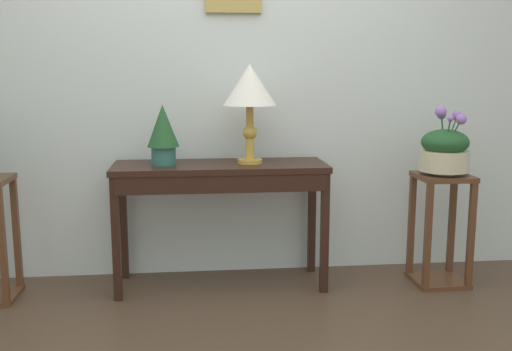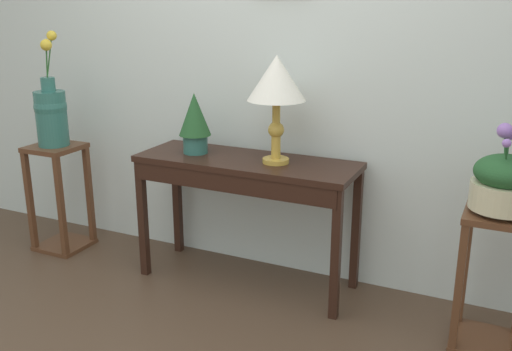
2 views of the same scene
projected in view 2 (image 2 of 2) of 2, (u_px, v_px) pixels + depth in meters
The scene contains 8 objects.
back_wall_with_art at pixel (283, 37), 3.23m from camera, with size 9.00×0.13×2.80m.
console_table at pixel (245, 178), 3.20m from camera, with size 1.25×0.44×0.75m.
table_lamp at pixel (277, 83), 2.99m from camera, with size 0.31×0.31×0.58m.
potted_plant_on_console at pixel (195, 120), 3.26m from camera, with size 0.18×0.18×0.35m.
pedestal_stand_left at pixel (60, 197), 3.77m from camera, with size 0.31×0.31×0.71m.
flower_vase_tall_left at pixel (51, 111), 3.60m from camera, with size 0.20×0.20×0.72m.
pedestal_stand_right at pixel (492, 281), 2.68m from camera, with size 0.31×0.31×0.68m.
planter_bowl_wide_right at pixel (505, 182), 2.53m from camera, with size 0.29×0.29×0.41m.
Camera 2 is at (1.28, -1.59, 1.60)m, focal length 40.17 mm.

